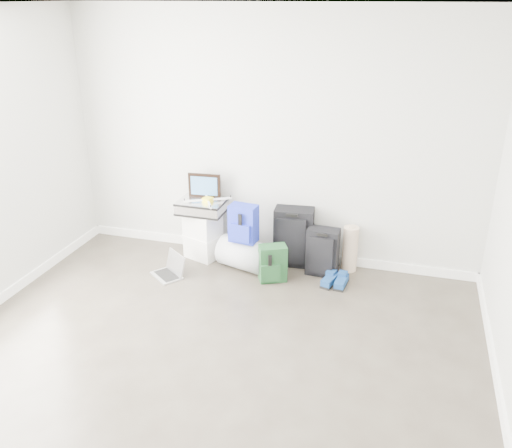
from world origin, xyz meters
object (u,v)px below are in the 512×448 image
(duffel_bag, at_px, (244,254))
(boxes_stack, at_px, (203,235))
(briefcase, at_px, (202,207))
(carry_on, at_px, (322,252))
(large_suitcase, at_px, (293,237))
(laptop, at_px, (170,270))

(duffel_bag, bearing_deg, boxes_stack, -178.28)
(briefcase, xyz_separation_m, duffel_bag, (0.53, -0.15, -0.44))
(duffel_bag, distance_m, carry_on, 0.84)
(boxes_stack, relative_size, large_suitcase, 0.83)
(carry_on, height_order, laptop, carry_on)
(briefcase, distance_m, carry_on, 1.41)
(large_suitcase, relative_size, carry_on, 1.25)
(duffel_bag, bearing_deg, briefcase, -178.28)
(duffel_bag, xyz_separation_m, large_suitcase, (0.48, 0.26, 0.16))
(briefcase, xyz_separation_m, carry_on, (1.36, -0.04, -0.35))
(boxes_stack, xyz_separation_m, laptop, (-0.18, -0.52, -0.21))
(boxes_stack, height_order, large_suitcase, large_suitcase)
(duffel_bag, xyz_separation_m, carry_on, (0.83, 0.11, 0.09))
(boxes_stack, xyz_separation_m, duffel_bag, (0.53, -0.15, -0.10))
(boxes_stack, xyz_separation_m, carry_on, (1.36, -0.04, -0.01))
(briefcase, bearing_deg, laptop, -108.38)
(large_suitcase, bearing_deg, boxes_stack, -179.16)
(large_suitcase, xyz_separation_m, laptop, (-1.19, -0.63, -0.27))
(briefcase, distance_m, duffel_bag, 0.71)
(briefcase, height_order, laptop, briefcase)
(briefcase, height_order, large_suitcase, briefcase)
(briefcase, bearing_deg, duffel_bag, -14.81)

